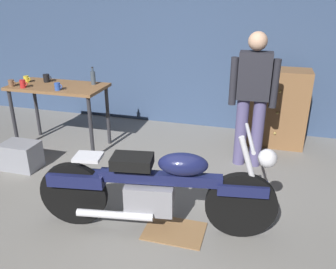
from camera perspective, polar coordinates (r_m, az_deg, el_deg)
name	(u,v)px	position (r m, az deg, el deg)	size (l,w,h in m)	color
ground_plane	(145,222)	(3.52, -3.84, -14.05)	(12.00, 12.00, 0.00)	gray
back_wall	(203,29)	(5.57, 5.72, 16.82)	(8.00, 0.12, 3.10)	#384C70
workbench	(59,93)	(5.04, -17.46, 6.45)	(1.30, 0.64, 0.90)	brown
motorcycle	(157,188)	(3.18, -1.85, -8.68)	(2.17, 0.70, 1.00)	black
person_standing	(253,95)	(4.35, 13.68, 6.27)	(0.57, 0.23, 1.67)	#554F7D
wooden_dresser	(277,108)	(5.19, 17.44, 4.17)	(0.80, 0.47, 1.10)	brown
drip_tray	(174,231)	(3.39, 1.05, -15.49)	(0.56, 0.40, 0.01)	olive
storage_bin	(21,156)	(4.76, -22.88, -3.20)	(0.44, 0.32, 0.34)	gray
mug_black_matte	(47,78)	(5.23, -19.24, 8.70)	(0.12, 0.09, 0.11)	black
mug_brown_stoneware	(11,83)	(5.16, -24.23, 7.68)	(0.11, 0.08, 0.09)	brown
mug_blue_enamel	(58,87)	(4.74, -17.61, 7.48)	(0.11, 0.07, 0.10)	#2D51AD
mug_yellow_tall	(27,79)	(5.30, -22.14, 8.38)	(0.10, 0.07, 0.09)	yellow
mug_red_diner	(23,84)	(5.02, -22.63, 7.66)	(0.11, 0.07, 0.11)	red
bottle	(93,77)	(4.90, -12.15, 9.10)	(0.06, 0.06, 0.24)	#3F4C59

